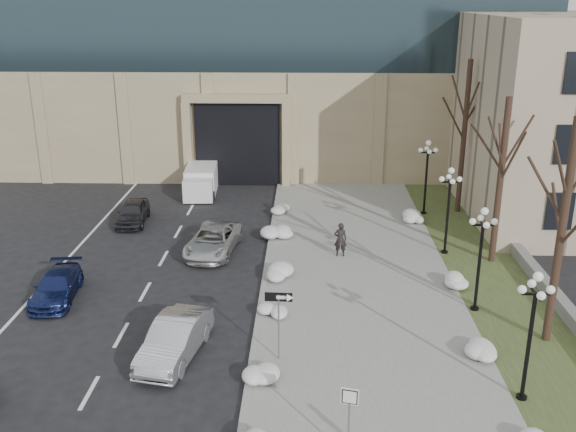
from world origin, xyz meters
name	(u,v)px	position (x,y,z in m)	size (l,w,h in m)	color
sidewalk	(361,294)	(3.50, 14.00, 0.06)	(9.00, 40.00, 0.12)	gray
curb	(263,292)	(-1.00, 14.00, 0.07)	(0.30, 40.00, 0.14)	gray
grass_strip	(504,296)	(10.00, 14.00, 0.05)	(4.00, 40.00, 0.10)	#374422
stone_wall	(534,272)	(12.00, 16.00, 0.35)	(0.50, 30.00, 0.70)	gray
car_b	(175,339)	(-3.96, 8.43, 0.75)	(1.60, 4.58, 1.51)	#ADAFB5
car_c	(56,286)	(-10.27, 13.17, 0.61)	(1.72, 4.24, 1.23)	navy
car_d	(213,240)	(-4.00, 18.92, 0.69)	(2.30, 4.99, 1.39)	#B9B9B9
car_e	(133,212)	(-9.49, 23.44, 0.69)	(1.63, 4.04, 1.38)	#2B2C30
pedestrian	(340,239)	(2.74, 18.39, 1.03)	(0.66, 0.44, 1.81)	black
box_truck	(201,180)	(-6.37, 30.03, 0.89)	(2.38, 5.91, 1.84)	silver
one_way_sign	(283,305)	(0.15, 8.21, 2.34)	(1.06, 0.29, 2.84)	slate
keep_sign	(349,408)	(2.24, 2.91, 1.79)	(0.52, 0.16, 2.43)	slate
snow_clump_c	(266,374)	(-0.44, 6.86, 0.30)	(1.10, 1.60, 0.36)	white
snow_clump_d	(271,314)	(-0.48, 11.39, 0.30)	(1.10, 1.60, 0.36)	white
snow_clump_e	(276,273)	(-0.47, 15.61, 0.30)	(1.10, 1.60, 0.36)	white
snow_clump_f	(277,234)	(-0.67, 21.05, 0.30)	(1.10, 1.60, 0.36)	white
snow_clump_g	(281,209)	(-0.66, 25.46, 0.30)	(1.10, 1.60, 0.36)	white
snow_clump_i	(482,348)	(7.67, 8.88, 0.30)	(1.10, 1.60, 0.36)	white
snow_clump_j	(453,283)	(7.86, 14.81, 0.30)	(1.10, 1.60, 0.36)	white
snow_clump_k	(256,373)	(-0.77, 6.97, 0.30)	(1.10, 1.60, 0.36)	white
snow_clump_l	(411,218)	(7.28, 24.09, 0.30)	(1.10, 1.60, 0.36)	white
lamppost_a	(532,320)	(8.30, 6.00, 3.07)	(1.18, 1.18, 4.76)	black
lamppost_b	(481,246)	(8.30, 12.50, 3.07)	(1.18, 1.18, 4.76)	black
lamppost_c	(449,199)	(8.30, 19.00, 3.07)	(1.18, 1.18, 4.76)	black
lamppost_d	(427,167)	(8.30, 25.50, 3.07)	(1.18, 1.18, 4.76)	black
tree_near	(566,202)	(10.50, 10.00, 5.83)	(3.20, 3.20, 9.00)	black
tree_mid	(503,158)	(10.50, 18.00, 5.50)	(3.20, 3.20, 8.50)	black
tree_far	(466,116)	(10.50, 26.00, 6.15)	(3.20, 3.20, 9.50)	black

